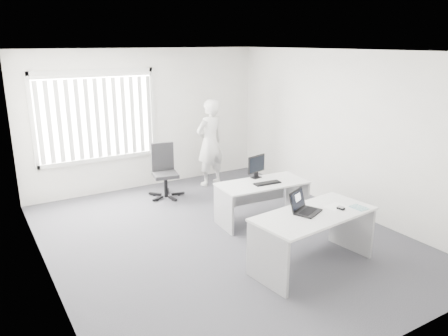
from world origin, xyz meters
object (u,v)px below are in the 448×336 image
desk_near (313,228)px  monitor (256,167)px  person (210,143)px  laptop (309,203)px  desk_far (262,193)px  office_chair (165,180)px

desk_near → monitor: monitor is taller
desk_near → person: person is taller
desk_near → laptop: bearing=138.8°
desk_near → person: (0.55, 3.76, 0.35)m
desk_far → person: (0.21, 2.14, 0.42)m
desk_far → monitor: bearing=81.3°
office_chair → person: bearing=21.4°
office_chair → person: (1.12, 0.19, 0.58)m
laptop → monitor: size_ratio=0.93×
person → office_chair: bearing=-0.9°
desk_near → monitor: 1.95m
desk_far → desk_near: bearing=-98.0°
desk_near → office_chair: office_chair is taller
desk_near → desk_far: size_ratio=1.15×
desk_far → person: bearing=88.2°
person → desk_far: bearing=73.5°
desk_near → laptop: size_ratio=4.81×
desk_far → office_chair: 2.16m
desk_far → office_chair: office_chair is taller
monitor → office_chair: bearing=106.3°
laptop → monitor: monitor is taller
monitor → laptop: bearing=-117.7°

